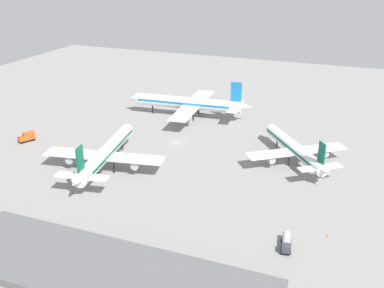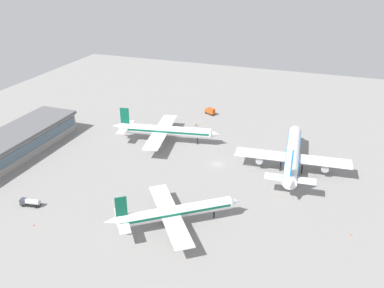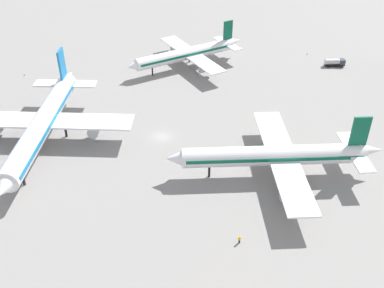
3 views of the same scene
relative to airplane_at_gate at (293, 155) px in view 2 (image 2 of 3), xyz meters
name	(u,v)px [view 2 (image 2 of 3)]	position (x,y,z in m)	size (l,w,h in m)	color
ground	(217,164)	(5.96, -26.69, -5.72)	(288.00, 288.00, 0.00)	gray
terminal_building	(12,144)	(25.46, -104.63, -1.24)	(61.99, 17.93, 8.79)	#9E9993
airplane_at_gate	(293,155)	(0.00, 0.00, 0.00)	(51.72, 41.58, 15.73)	white
airplane_taxiing	(164,131)	(-5.88, -53.43, -0.62)	(37.23, 45.94, 14.03)	white
airplane_distant	(174,212)	(46.68, -27.85, -1.21)	(29.25, 34.56, 12.40)	white
fuel_truck	(30,202)	(52.74, -74.25, -4.33)	(3.04, 6.53, 2.50)	black
catering_truck	(210,111)	(-43.00, -44.92, -4.02)	(4.33, 5.83, 3.30)	black
ground_crew_worker	(196,124)	(-26.68, -46.70, -4.87)	(0.48, 0.56, 1.67)	#1E2338
safety_cone_near_gate	(34,225)	(60.97, -66.53, -5.42)	(0.44, 0.44, 0.60)	#EA590C
safety_cone_mid_apron	(320,126)	(-45.21, 7.21, -5.42)	(0.44, 0.44, 0.60)	#EA590C
safety_cone_far_side	(351,234)	(34.22, 21.16, -5.42)	(0.44, 0.44, 0.60)	#EA590C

